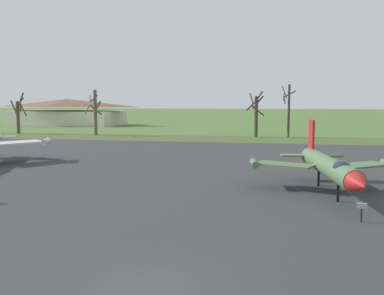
% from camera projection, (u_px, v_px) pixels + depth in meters
% --- Properties ---
extents(ground_plane, '(600.00, 600.00, 0.00)m').
position_uv_depth(ground_plane, '(147.00, 287.00, 15.10)').
color(ground_plane, '#4C6B33').
extents(asphalt_apron, '(97.01, 63.64, 0.05)m').
position_uv_depth(asphalt_apron, '(221.00, 183.00, 33.71)').
color(asphalt_apron, '#333335').
rests_on(asphalt_apron, ground).
extents(grass_verge_strip, '(157.01, 12.00, 0.06)m').
position_uv_depth(grass_verge_strip, '(253.00, 140.00, 70.58)').
color(grass_verge_strip, '#41562B').
rests_on(grass_verge_strip, ground).
extents(jet_fighter_rear_left, '(10.18, 13.55, 4.77)m').
position_uv_depth(jet_fighter_rear_left, '(329.00, 166.00, 29.62)').
color(jet_fighter_rear_left, '#4C6B47').
rests_on(jet_fighter_rear_left, ground).
extents(info_placard_rear_left, '(0.54, 0.33, 1.08)m').
position_uv_depth(info_placard_rear_left, '(362.00, 210.00, 22.92)').
color(info_placard_rear_left, black).
rests_on(info_placard_rear_left, ground).
extents(bare_tree_far_left, '(2.36, 2.37, 7.66)m').
position_uv_depth(bare_tree_far_left, '(18.00, 114.00, 82.49)').
color(bare_tree_far_left, brown).
rests_on(bare_tree_far_left, ground).
extents(bare_tree_left_of_center, '(3.30, 2.92, 8.04)m').
position_uv_depth(bare_tree_left_of_center, '(95.00, 111.00, 78.83)').
color(bare_tree_left_of_center, brown).
rests_on(bare_tree_left_of_center, ground).
extents(bare_tree_center, '(3.14, 3.17, 7.78)m').
position_uv_depth(bare_tree_center, '(256.00, 113.00, 75.35)').
color(bare_tree_center, '#42382D').
rests_on(bare_tree_center, ground).
extents(bare_tree_right_of_center, '(2.40, 2.44, 8.90)m').
position_uv_depth(bare_tree_right_of_center, '(288.00, 108.00, 75.04)').
color(bare_tree_right_of_center, '#42382D').
rests_on(bare_tree_right_of_center, ground).
extents(visitor_building, '(30.25, 16.08, 6.51)m').
position_uv_depth(visitor_building, '(67.00, 112.00, 112.93)').
color(visitor_building, beige).
rests_on(visitor_building, ground).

